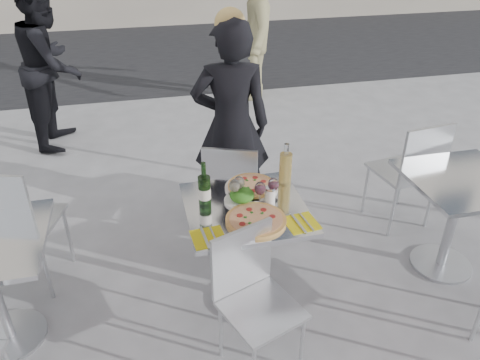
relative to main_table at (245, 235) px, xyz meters
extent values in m
plane|color=slate|center=(0.00, 0.00, -0.54)|extent=(80.00, 80.00, 0.00)
cube|color=black|center=(0.00, 6.50, -0.54)|extent=(24.00, 5.00, 0.00)
cylinder|color=#B7BABF|center=(0.00, 0.00, -0.53)|extent=(0.44, 0.44, 0.02)
cylinder|color=#B7BABF|center=(0.00, 0.00, -0.17)|extent=(0.07, 0.07, 0.72)
cube|color=silver|center=(0.00, 0.00, 0.20)|extent=(0.72, 0.72, 0.03)
cylinder|color=#B7BABF|center=(-1.50, 0.00, -0.53)|extent=(0.44, 0.44, 0.02)
cylinder|color=#B7BABF|center=(1.50, 0.00, -0.53)|extent=(0.44, 0.44, 0.02)
cylinder|color=#B7BABF|center=(1.50, 0.00, -0.17)|extent=(0.07, 0.07, 0.72)
cube|color=silver|center=(1.50, 0.00, 0.20)|extent=(0.72, 0.72, 0.03)
cylinder|color=silver|center=(0.31, 0.81, -0.33)|extent=(0.02, 0.02, 0.42)
cylinder|color=silver|center=(-0.01, 0.94, -0.33)|extent=(0.02, 0.02, 0.42)
cylinder|color=silver|center=(0.18, 0.50, -0.33)|extent=(0.02, 0.02, 0.42)
cylinder|color=silver|center=(-0.13, 0.63, -0.33)|extent=(0.02, 0.02, 0.42)
cube|color=silver|center=(0.09, 0.72, -0.11)|extent=(0.51, 0.51, 0.02)
cube|color=silver|center=(0.01, 0.54, 0.12)|extent=(0.38, 0.17, 0.42)
cylinder|color=silver|center=(0.18, -0.62, -0.33)|extent=(0.02, 0.02, 0.41)
cylinder|color=silver|center=(-0.25, -0.43, -0.33)|extent=(0.02, 0.02, 0.41)
cylinder|color=silver|center=(0.06, -0.31, -0.33)|extent=(0.02, 0.02, 0.41)
cube|color=silver|center=(-0.04, -0.53, -0.12)|extent=(0.50, 0.50, 0.02)
cube|color=silver|center=(-0.10, -0.35, 0.10)|extent=(0.37, 0.16, 0.41)
cylinder|color=silver|center=(-1.17, 0.67, -0.30)|extent=(0.03, 0.03, 0.47)
cylinder|color=silver|center=(-1.53, 0.78, -0.30)|extent=(0.03, 0.03, 0.47)
cylinder|color=silver|center=(-1.28, 0.31, -0.30)|extent=(0.03, 0.03, 0.47)
cube|color=silver|center=(-1.40, 0.54, -0.05)|extent=(0.55, 0.55, 0.03)
cylinder|color=silver|center=(1.60, 0.83, -0.31)|extent=(0.02, 0.02, 0.46)
cylinder|color=silver|center=(1.24, 0.78, -0.31)|extent=(0.02, 0.02, 0.46)
cylinder|color=silver|center=(1.66, 0.47, -0.31)|extent=(0.02, 0.02, 0.46)
cylinder|color=silver|center=(1.29, 0.41, -0.31)|extent=(0.02, 0.02, 0.46)
cube|color=silver|center=(1.45, 0.62, -0.07)|extent=(0.48, 0.48, 0.03)
cube|color=silver|center=(1.48, 0.41, 0.17)|extent=(0.43, 0.09, 0.46)
imported|color=black|center=(0.13, 1.00, 0.30)|extent=(0.66, 0.48, 1.67)
imported|color=black|center=(-1.40, 2.88, 0.34)|extent=(0.78, 0.94, 1.75)
imported|color=#8C845A|center=(0.99, 3.77, 0.41)|extent=(0.85, 1.31, 1.90)
cylinder|color=#D9AE54|center=(0.02, -0.16, 0.22)|extent=(0.35, 0.35, 0.02)
cylinder|color=beige|center=(0.02, -0.16, 0.23)|extent=(0.31, 0.31, 0.00)
cylinder|color=white|center=(0.09, 0.20, 0.22)|extent=(0.34, 0.34, 0.01)
cylinder|color=#D9AE54|center=(0.09, 0.20, 0.23)|extent=(0.30, 0.30, 0.02)
cylinder|color=beige|center=(0.09, 0.20, 0.24)|extent=(0.27, 0.27, 0.00)
cylinder|color=white|center=(-0.01, 0.06, 0.22)|extent=(0.22, 0.22, 0.01)
ellipsoid|color=#1D701C|center=(-0.01, 0.06, 0.26)|extent=(0.15, 0.15, 0.08)
sphere|color=#B21914|center=(0.03, 0.08, 0.27)|extent=(0.03, 0.03, 0.03)
cylinder|color=#20481B|center=(-0.24, 0.06, 0.31)|extent=(0.07, 0.07, 0.20)
cone|color=#20481B|center=(-0.24, 0.06, 0.41)|extent=(0.07, 0.07, 0.03)
cylinder|color=#20481B|center=(-0.24, 0.06, 0.46)|extent=(0.03, 0.03, 0.10)
cylinder|color=silver|center=(-0.24, 0.06, 0.30)|extent=(0.07, 0.08, 0.07)
cylinder|color=#E2C260|center=(0.31, 0.20, 0.32)|extent=(0.08, 0.08, 0.22)
cylinder|color=white|center=(0.31, 0.20, 0.46)|extent=(0.03, 0.03, 0.08)
cylinder|color=white|center=(0.15, 0.01, 0.26)|extent=(0.06, 0.06, 0.09)
cylinder|color=silver|center=(0.15, 0.01, 0.31)|extent=(0.06, 0.06, 0.02)
cylinder|color=white|center=(-0.05, 0.07, 0.21)|extent=(0.06, 0.06, 0.00)
cylinder|color=white|center=(-0.05, 0.07, 0.26)|extent=(0.01, 0.01, 0.09)
ellipsoid|color=white|center=(-0.05, 0.07, 0.33)|extent=(0.07, 0.07, 0.08)
ellipsoid|color=beige|center=(-0.05, 0.07, 0.32)|extent=(0.05, 0.05, 0.05)
cylinder|color=white|center=(-0.02, 0.10, 0.21)|extent=(0.06, 0.06, 0.00)
cylinder|color=white|center=(-0.02, 0.10, 0.26)|extent=(0.01, 0.01, 0.09)
ellipsoid|color=white|center=(-0.02, 0.10, 0.33)|extent=(0.07, 0.07, 0.08)
ellipsoid|color=beige|center=(-0.02, 0.10, 0.32)|extent=(0.05, 0.05, 0.05)
cylinder|color=white|center=(0.09, 0.00, 0.21)|extent=(0.06, 0.06, 0.00)
cylinder|color=white|center=(0.09, 0.00, 0.26)|extent=(0.01, 0.01, 0.09)
ellipsoid|color=white|center=(0.09, 0.00, 0.33)|extent=(0.07, 0.07, 0.08)
ellipsoid|color=#480A1C|center=(0.09, 0.00, 0.32)|extent=(0.05, 0.05, 0.05)
cylinder|color=white|center=(0.18, 0.03, 0.21)|extent=(0.06, 0.06, 0.00)
cylinder|color=white|center=(0.18, 0.03, 0.26)|extent=(0.01, 0.01, 0.09)
ellipsoid|color=white|center=(0.18, 0.03, 0.33)|extent=(0.07, 0.07, 0.08)
ellipsoid|color=#480A1C|center=(0.18, 0.03, 0.32)|extent=(0.05, 0.05, 0.05)
cube|color=yellow|center=(-0.27, -0.25, 0.21)|extent=(0.19, 0.19, 0.00)
cube|color=#B7BABF|center=(-0.29, -0.25, 0.22)|extent=(0.03, 0.20, 0.00)
cube|color=#B7BABF|center=(-0.24, -0.25, 0.22)|extent=(0.02, 0.18, 0.00)
cube|color=yellow|center=(0.27, -0.24, 0.21)|extent=(0.20, 0.20, 0.00)
cube|color=#B7BABF|center=(0.25, -0.24, 0.22)|extent=(0.04, 0.20, 0.00)
cube|color=#B7BABF|center=(0.30, -0.24, 0.22)|extent=(0.03, 0.18, 0.00)
camera|label=1|loc=(-0.56, -2.27, 1.78)|focal=35.00mm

